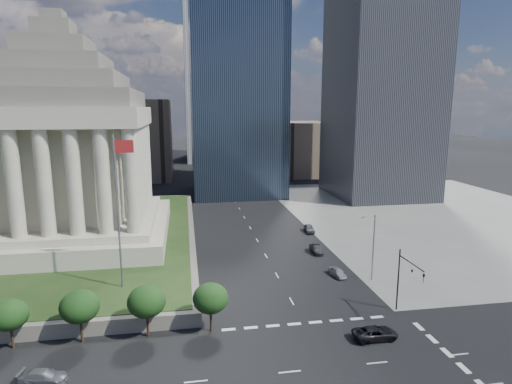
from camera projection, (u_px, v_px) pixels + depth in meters
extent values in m
plane|color=black|center=(229.00, 190.00, 133.91)|extent=(500.00, 500.00, 0.00)
cube|color=slate|center=(437.00, 214.00, 102.68)|extent=(68.00, 90.00, 0.03)
cube|color=#625C54|center=(12.00, 243.00, 78.02)|extent=(66.00, 70.00, 1.80)
cube|color=#203616|center=(11.00, 238.00, 77.84)|extent=(64.00, 68.00, 0.10)
cylinder|color=slate|center=(118.00, 213.00, 54.49)|extent=(0.24, 0.24, 20.00)
cube|color=maroon|center=(124.00, 146.00, 53.05)|extent=(2.40, 0.05, 1.60)
cube|color=black|center=(236.00, 91.00, 123.63)|extent=(26.00, 26.00, 60.00)
cube|color=black|center=(385.00, 15.00, 116.63)|extent=(26.00, 28.00, 100.00)
cube|color=brown|center=(302.00, 148.00, 166.23)|extent=(20.00, 30.00, 20.00)
cube|color=brown|center=(138.00, 139.00, 155.37)|extent=(24.00, 30.00, 28.00)
cylinder|color=black|center=(398.00, 280.00, 53.39)|extent=(0.18, 0.18, 8.00)
cylinder|color=black|center=(411.00, 263.00, 50.12)|extent=(0.14, 5.50, 0.14)
cube|color=black|center=(424.00, 279.00, 47.61)|extent=(0.30, 0.30, 1.10)
cylinder|color=slate|center=(373.00, 248.00, 62.56)|extent=(0.16, 0.16, 10.00)
cylinder|color=slate|center=(369.00, 216.00, 61.49)|extent=(1.80, 0.12, 0.12)
cube|color=slate|center=(363.00, 217.00, 61.36)|extent=(0.50, 0.22, 0.14)
imported|color=black|center=(375.00, 333.00, 47.10)|extent=(5.06, 2.44, 1.39)
imported|color=#56585D|center=(44.00, 377.00, 39.48)|extent=(2.43, 4.65, 1.29)
imported|color=gray|center=(338.00, 272.00, 64.78)|extent=(3.95, 2.04, 1.28)
imported|color=black|center=(316.00, 249.00, 75.24)|extent=(1.53, 4.20, 1.38)
imported|color=#4F5156|center=(309.00, 228.00, 87.95)|extent=(2.22, 4.63, 1.53)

